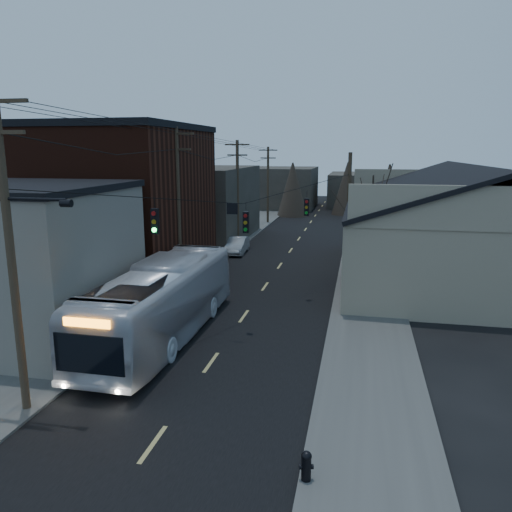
{
  "coord_description": "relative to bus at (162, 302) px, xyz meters",
  "views": [
    {
      "loc": [
        5.79,
        -10.55,
        8.7
      ],
      "look_at": [
        0.36,
        15.46,
        3.0
      ],
      "focal_mm": 35.0,
      "sensor_mm": 36.0,
      "label": 1
    }
  ],
  "objects": [
    {
      "name": "building_clapboard",
      "position": [
        -6.0,
        -1.19,
        1.72
      ],
      "size": [
        8.0,
        8.0,
        7.0
      ],
      "primitive_type": "cube",
      "color": "#6D655B",
      "rests_on": "ground"
    },
    {
      "name": "road_surface",
      "position": [
        3.0,
        19.81,
        -1.77
      ],
      "size": [
        9.0,
        110.0,
        0.02
      ],
      "primitive_type": "cube",
      "color": "black",
      "rests_on": "ground"
    },
    {
      "name": "bare_tree",
      "position": [
        9.5,
        9.81,
        1.82
      ],
      "size": [
        0.4,
        0.4,
        7.2
      ],
      "primitive_type": "cone",
      "color": "black",
      "rests_on": "ground"
    },
    {
      "name": "fire_hydrant",
      "position": [
        7.7,
        -9.04,
        -1.22
      ],
      "size": [
        0.41,
        0.29,
        0.84
      ],
      "rotation": [
        0.0,
        0.0,
        0.25
      ],
      "color": "black",
      "rests_on": "sidewalk_right"
    },
    {
      "name": "building_far_right",
      "position": [
        10.0,
        59.81,
        0.72
      ],
      "size": [
        12.0,
        14.0,
        5.0
      ],
      "primitive_type": "cube",
      "color": "#312D27",
      "rests_on": "ground"
    },
    {
      "name": "building_brick",
      "position": [
        -7.0,
        9.81,
        3.22
      ],
      "size": [
        10.0,
        12.0,
        10.0
      ],
      "primitive_type": "cube",
      "color": "#33130B",
      "rests_on": "ground"
    },
    {
      "name": "sidewalk_left",
      "position": [
        -3.5,
        19.81,
        -1.72
      ],
      "size": [
        4.0,
        110.0,
        0.12
      ],
      "primitive_type": "cube",
      "color": "#474744",
      "rests_on": "ground"
    },
    {
      "name": "warehouse",
      "position": [
        16.0,
        14.81,
        0.91
      ],
      "size": [
        16.16,
        20.6,
        7.73
      ],
      "color": "gray",
      "rests_on": "ground"
    },
    {
      "name": "building_left_far",
      "position": [
        -6.5,
        25.81,
        1.72
      ],
      "size": [
        9.0,
        14.0,
        7.0
      ],
      "primitive_type": "cube",
      "color": "#312D27",
      "rests_on": "ground"
    },
    {
      "name": "utility_lines",
      "position": [
        -0.11,
        13.95,
        3.17
      ],
      "size": [
        11.24,
        45.28,
        10.5
      ],
      "color": "#382B1E",
      "rests_on": "ground"
    },
    {
      "name": "ground",
      "position": [
        3.0,
        -10.19,
        -1.78
      ],
      "size": [
        160.0,
        160.0,
        0.0
      ],
      "primitive_type": "plane",
      "color": "black",
      "rests_on": "ground"
    },
    {
      "name": "building_far_left",
      "position": [
        -3.0,
        54.81,
        1.22
      ],
      "size": [
        10.0,
        12.0,
        6.0
      ],
      "primitive_type": "cube",
      "color": "#312D27",
      "rests_on": "ground"
    },
    {
      "name": "bus",
      "position": [
        0.0,
        0.0,
        0.0
      ],
      "size": [
        3.12,
        12.83,
        3.57
      ],
      "primitive_type": "imported",
      "rotation": [
        0.0,
        0.0,
        3.13
      ],
      "color": "silver",
      "rests_on": "ground"
    },
    {
      "name": "parked_car",
      "position": [
        -1.3,
        19.71,
        -1.09
      ],
      "size": [
        1.66,
        4.26,
        1.38
      ],
      "primitive_type": "imported",
      "rotation": [
        0.0,
        0.0,
        0.05
      ],
      "color": "#989B9F",
      "rests_on": "ground"
    },
    {
      "name": "sidewalk_right",
      "position": [
        9.5,
        19.81,
        -1.72
      ],
      "size": [
        4.0,
        110.0,
        0.12
      ],
      "primitive_type": "cube",
      "color": "#474744",
      "rests_on": "ground"
    }
  ]
}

